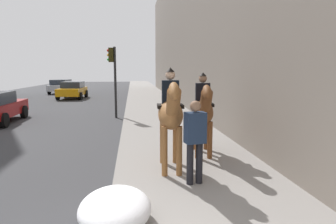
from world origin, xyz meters
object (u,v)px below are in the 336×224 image
at_px(mounted_horse_near, 171,113).
at_px(car_mid_lane, 73,90).
at_px(mounted_horse_far, 203,110).
at_px(pedestrian_greeting, 195,137).
at_px(car_far_lane, 62,86).
at_px(traffic_light_near_curb, 113,70).

xyz_separation_m(mounted_horse_near, car_mid_lane, (19.31, 5.93, -0.69)).
xyz_separation_m(mounted_horse_near, mounted_horse_far, (1.15, -1.02, -0.11)).
relative_size(mounted_horse_near, pedestrian_greeting, 1.39).
distance_m(pedestrian_greeting, car_mid_lane, 21.16).
bearing_deg(pedestrian_greeting, car_far_lane, 7.26).
bearing_deg(car_mid_lane, mounted_horse_near, 19.38).
height_order(mounted_horse_far, traffic_light_near_curb, traffic_light_near_curb).
height_order(mounted_horse_near, pedestrian_greeting, mounted_horse_near).
xyz_separation_m(mounted_horse_far, car_mid_lane, (18.16, 6.96, -0.59)).
bearing_deg(car_far_lane, traffic_light_near_curb, -156.45).
xyz_separation_m(car_mid_lane, car_far_lane, (6.34, 2.35, 0.01)).
bearing_deg(mounted_horse_near, traffic_light_near_curb, -165.01).
height_order(mounted_horse_near, car_mid_lane, mounted_horse_near).
relative_size(mounted_horse_near, mounted_horse_far, 1.05).
bearing_deg(mounted_horse_far, pedestrian_greeting, -9.93).
distance_m(pedestrian_greeting, car_far_lane, 27.91).
bearing_deg(car_far_lane, pedestrian_greeting, -159.09).
distance_m(car_mid_lane, traffic_light_near_curb, 11.72).
relative_size(mounted_horse_near, car_far_lane, 0.50).
xyz_separation_m(car_mid_lane, traffic_light_near_curb, (-10.84, -4.15, 1.65)).
relative_size(pedestrian_greeting, car_far_lane, 0.36).
height_order(mounted_horse_far, pedestrian_greeting, mounted_horse_far).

